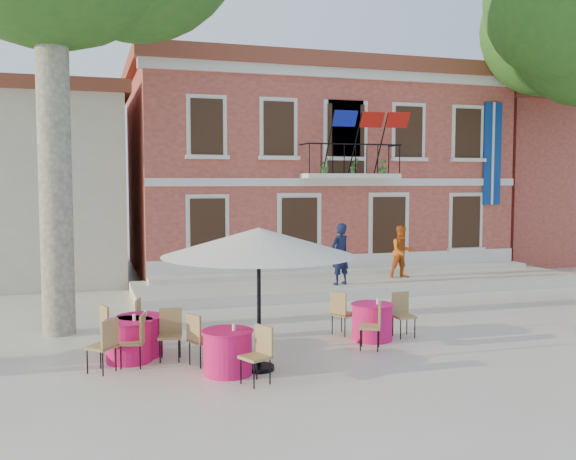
# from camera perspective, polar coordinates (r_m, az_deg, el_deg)

# --- Properties ---
(ground) EXTENTS (90.00, 90.00, 0.00)m
(ground) POSITION_cam_1_polar(r_m,az_deg,el_deg) (15.38, 6.69, -8.18)
(ground) COLOR beige
(ground) RESTS_ON ground
(main_building) EXTENTS (13.50, 9.59, 7.50)m
(main_building) POSITION_cam_1_polar(r_m,az_deg,el_deg) (25.05, 1.60, 5.39)
(main_building) COLOR #CB6449
(main_building) RESTS_ON ground
(neighbor_east) EXTENTS (9.40, 9.40, 6.40)m
(neighbor_east) POSITION_cam_1_polar(r_m,az_deg,el_deg) (31.87, 21.87, 3.85)
(neighbor_east) COLOR #CB6449
(neighbor_east) RESTS_ON ground
(terrace) EXTENTS (14.00, 3.40, 0.30)m
(terrace) POSITION_cam_1_polar(r_m,az_deg,el_deg) (20.10, 6.79, -4.77)
(terrace) COLOR silver
(terrace) RESTS_ON ground
(patio_umbrella) EXTENTS (3.40, 3.40, 2.53)m
(patio_umbrella) POSITION_cam_1_polar(r_m,az_deg,el_deg) (11.18, -2.62, -1.10)
(patio_umbrella) COLOR black
(patio_umbrella) RESTS_ON ground
(pedestrian_navy) EXTENTS (0.78, 0.66, 1.80)m
(pedestrian_navy) POSITION_cam_1_polar(r_m,az_deg,el_deg) (18.84, 4.65, -2.14)
(pedestrian_navy) COLOR #101735
(pedestrian_navy) RESTS_ON terrace
(pedestrian_orange) EXTENTS (0.80, 0.63, 1.65)m
(pedestrian_orange) POSITION_cam_1_polar(r_m,az_deg,el_deg) (20.44, 10.12, -1.91)
(pedestrian_orange) COLOR #C85517
(pedestrian_orange) RESTS_ON terrace
(cafe_table_0) EXTENTS (1.19, 1.92, 0.95)m
(cafe_table_0) POSITION_cam_1_polar(r_m,az_deg,el_deg) (11.30, -5.38, -10.59)
(cafe_table_0) COLOR #DD1456
(cafe_table_0) RESTS_ON ground
(cafe_table_1) EXTENTS (0.92, 1.96, 0.95)m
(cafe_table_1) POSITION_cam_1_polar(r_m,az_deg,el_deg) (12.73, -12.98, -8.97)
(cafe_table_1) COLOR #DD1456
(cafe_table_1) RESTS_ON ground
(cafe_table_3) EXTENTS (1.78, 1.83, 0.95)m
(cafe_table_3) POSITION_cam_1_polar(r_m,az_deg,el_deg) (12.36, -13.96, -9.35)
(cafe_table_3) COLOR #DD1456
(cafe_table_3) RESTS_ON ground
(cafe_table_4) EXTENTS (1.65, 1.87, 0.95)m
(cafe_table_4) POSITION_cam_1_polar(r_m,az_deg,el_deg) (13.68, 7.49, -7.92)
(cafe_table_4) COLOR #DD1456
(cafe_table_4) RESTS_ON ground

